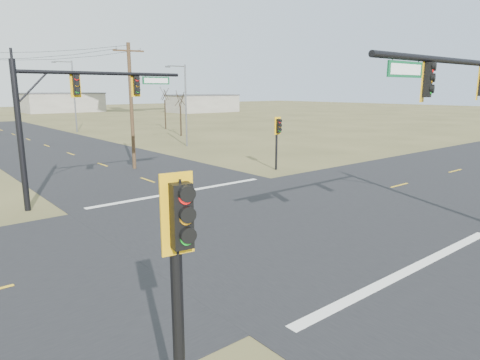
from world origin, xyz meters
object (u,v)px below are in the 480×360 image
at_px(pedestal_signal_ne, 278,131).
at_px(bare_tree_d, 164,93).
at_px(streetlight_b, 72,93).
at_px(utility_pole_near, 131,105).
at_px(streetlight_a, 184,101).
at_px(mast_arm_far, 75,103).
at_px(bare_tree_c, 180,98).
at_px(pedestal_signal_sw, 180,258).

relative_size(pedestal_signal_ne, bare_tree_d, 0.60).
bearing_deg(streetlight_b, pedestal_signal_ne, -94.49).
distance_m(streetlight_b, bare_tree_d, 13.42).
relative_size(pedestal_signal_ne, utility_pole_near, 0.43).
bearing_deg(streetlight_a, pedestal_signal_ne, -99.14).
relative_size(mast_arm_far, bare_tree_c, 1.48).
bearing_deg(streetlight_b, pedestal_signal_sw, -114.19).
xyz_separation_m(pedestal_signal_ne, bare_tree_d, (10.92, 36.49, 2.52)).
height_order(pedestal_signal_sw, bare_tree_c, bare_tree_c).
xyz_separation_m(pedestal_signal_sw, bare_tree_d, (30.74, 54.46, 2.04)).
height_order(pedestal_signal_ne, bare_tree_c, bare_tree_c).
bearing_deg(bare_tree_c, pedestal_signal_ne, -105.88).
height_order(mast_arm_far, utility_pole_near, utility_pole_near).
distance_m(pedestal_signal_ne, utility_pole_near, 11.52).
distance_m(mast_arm_far, bare_tree_c, 34.76).
distance_m(pedestal_signal_ne, streetlight_b, 40.69).
height_order(utility_pole_near, streetlight_b, streetlight_b).
relative_size(utility_pole_near, bare_tree_c, 1.51).
relative_size(utility_pole_near, bare_tree_d, 1.39).
distance_m(pedestal_signal_sw, streetlight_a, 41.00).
bearing_deg(mast_arm_far, bare_tree_d, 58.27).
bearing_deg(mast_arm_far, streetlight_b, 75.68).
xyz_separation_m(mast_arm_far, streetlight_a, (17.33, 16.61, -0.56)).
height_order(mast_arm_far, bare_tree_c, mast_arm_far).
relative_size(streetlight_a, bare_tree_d, 1.27).
bearing_deg(pedestal_signal_ne, pedestal_signal_sw, -129.68).
bearing_deg(utility_pole_near, mast_arm_far, -132.18).
xyz_separation_m(utility_pole_near, bare_tree_d, (19.33, 28.87, 0.57)).
relative_size(pedestal_signal_sw, bare_tree_c, 0.77).
bearing_deg(pedestal_signal_ne, mast_arm_far, -172.09).
relative_size(mast_arm_far, bare_tree_d, 1.37).
distance_m(streetlight_a, bare_tree_c, 11.08).
xyz_separation_m(pedestal_signal_sw, streetlight_b, (17.95, 58.53, 2.21)).
distance_m(mast_arm_far, utility_pole_near, 10.21).
bearing_deg(streetlight_b, streetlight_a, -87.76).
height_order(pedestal_signal_ne, streetlight_b, streetlight_b).
relative_size(mast_arm_far, utility_pole_near, 0.98).
xyz_separation_m(mast_arm_far, bare_tree_d, (26.18, 36.43, 0.07)).
xyz_separation_m(pedestal_signal_ne, streetlight_a, (2.07, 16.67, 1.88)).
bearing_deg(pedestal_signal_ne, bare_tree_c, 82.26).
bearing_deg(pedestal_signal_ne, utility_pole_near, 145.99).
bearing_deg(mast_arm_far, pedestal_signal_sw, -100.22).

